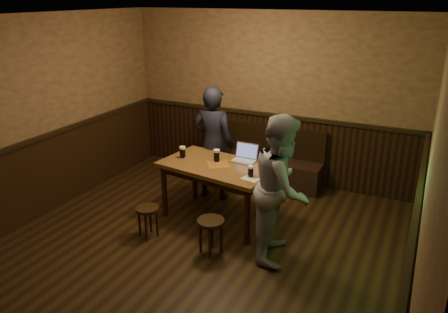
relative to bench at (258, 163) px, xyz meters
name	(u,v)px	position (x,y,z in m)	size (l,w,h in m)	color
room	(185,165)	(0.08, -2.53, 0.89)	(5.04, 6.04, 2.84)	black
bench	(258,163)	(0.00, 0.00, 0.00)	(2.20, 0.50, 0.95)	black
pub_table	(218,172)	(0.00, -1.52, 0.41)	(1.66, 1.09, 0.84)	brown
stool_left	(148,213)	(-0.62, -2.36, 0.02)	(0.40, 0.40, 0.42)	black
stool_right	(211,227)	(0.31, -2.35, 0.05)	(0.44, 0.44, 0.46)	black
pint_left	(183,152)	(-0.57, -1.52, 0.61)	(0.11, 0.11, 0.17)	maroon
pint_mid	(217,156)	(-0.07, -1.43, 0.61)	(0.11, 0.11, 0.18)	maroon
pint_right	(251,171)	(0.57, -1.72, 0.59)	(0.09, 0.09, 0.15)	maroon
laptop	(245,156)	(0.27, -1.22, 0.58)	(0.33, 0.27, 0.24)	silver
menu	(251,179)	(0.60, -1.79, 0.52)	(0.22, 0.15, 0.00)	silver
person_suit	(213,144)	(-0.39, -0.91, 0.58)	(0.65, 0.42, 1.78)	black
person_grey	(282,188)	(1.08, -1.99, 0.58)	(0.86, 0.67, 1.78)	#939398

